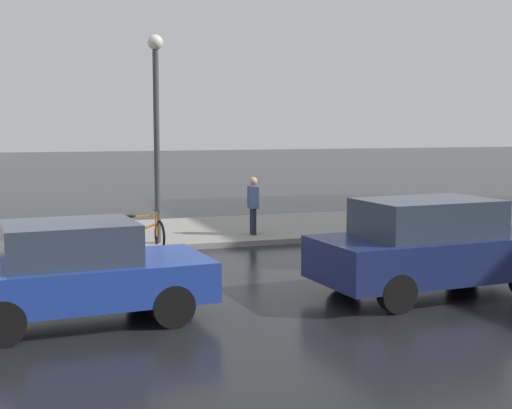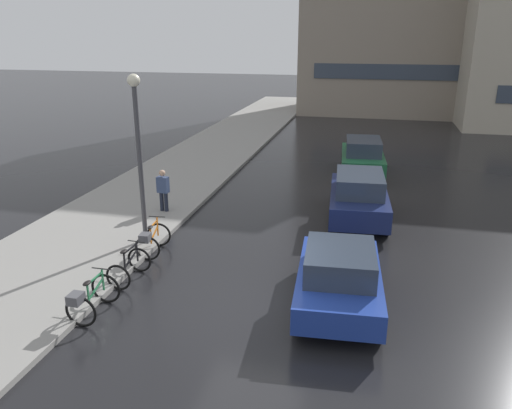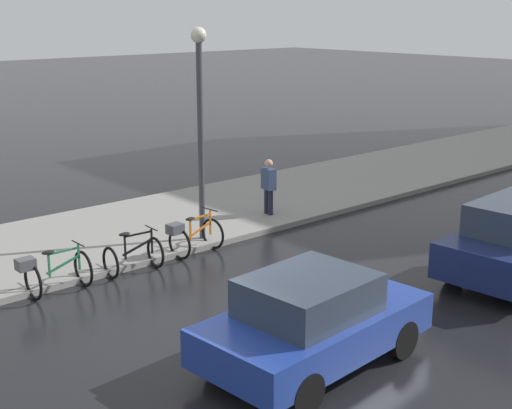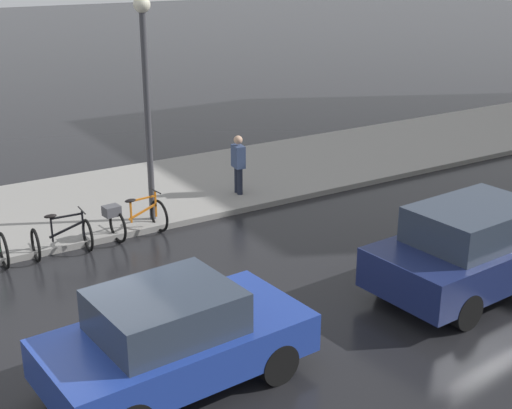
% 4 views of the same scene
% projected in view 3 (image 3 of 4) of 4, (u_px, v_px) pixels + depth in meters
% --- Properties ---
extents(ground_plane, '(140.00, 140.00, 0.00)m').
position_uv_depth(ground_plane, '(200.00, 337.00, 12.28)').
color(ground_plane, black).
extents(sidewalk_kerb, '(4.80, 60.00, 0.14)m').
position_uv_depth(sidewalk_kerb, '(338.00, 183.00, 22.96)').
color(sidewalk_kerb, gray).
rests_on(sidewalk_kerb, ground).
extents(bicycle_nearest, '(0.76, 1.39, 0.95)m').
position_uv_depth(bicycle_nearest, '(52.00, 271.00, 13.99)').
color(bicycle_nearest, black).
rests_on(bicycle_nearest, ground).
extents(bicycle_second, '(0.75, 1.17, 0.94)m').
position_uv_depth(bicycle_second, '(134.00, 256.00, 15.19)').
color(bicycle_second, black).
rests_on(bicycle_second, ground).
extents(bicycle_third, '(0.85, 1.40, 0.99)m').
position_uv_depth(bicycle_third, '(192.00, 235.00, 16.26)').
color(bicycle_third, black).
rests_on(bicycle_third, ground).
extents(car_blue, '(2.16, 3.97, 1.53)m').
position_uv_depth(car_blue, '(313.00, 320.00, 11.12)').
color(car_blue, navy).
rests_on(car_blue, ground).
extents(pedestrian, '(0.43, 0.29, 1.64)m').
position_uv_depth(pedestrian, '(269.00, 186.00, 18.98)').
color(pedestrian, '#1E2333').
rests_on(pedestrian, ground).
extents(streetlamp, '(0.36, 0.36, 5.09)m').
position_uv_depth(streetlamp, '(200.00, 110.00, 16.37)').
color(streetlamp, '#424247').
rests_on(streetlamp, ground).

